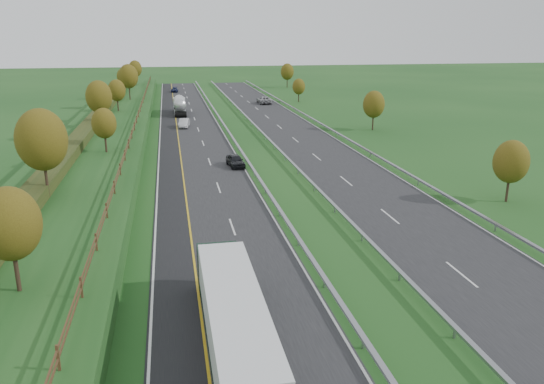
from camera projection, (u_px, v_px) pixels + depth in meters
The scene contains 19 objects.
ground at pixel (252, 147), 75.59m from camera, with size 400.00×400.00×0.00m, color #1A4619.
near_carriageway at pixel (194, 142), 78.82m from camera, with size 10.50×200.00×0.04m, color black.
far_carriageway at pixel (302, 138), 81.84m from camera, with size 10.50×200.00×0.04m, color black.
hard_shoulder at pixel (169, 143), 78.14m from camera, with size 3.00×200.00×0.04m, color black.
lane_markings at pixel (237, 141), 79.87m from camera, with size 26.75×200.00×0.01m.
embankment_left at pixel (103, 139), 76.17m from camera, with size 12.00×200.00×2.00m, color #1A4619.
hedge_left at pixel (87, 129), 75.36m from camera, with size 2.20×180.00×1.10m, color #293817.
fence_left at pixel (134, 127), 76.11m from camera, with size 0.12×189.06×1.20m.
median_barrier_near at pixel (232, 137), 79.69m from camera, with size 0.32×200.00×0.71m.
median_barrier_far at pixel (265, 136), 80.63m from camera, with size 0.32×200.00×0.71m.
outer_barrier_far at pixel (338, 133), 82.72m from camera, with size 0.32×200.00×0.71m.
trees_left at pixel (99, 104), 71.53m from camera, with size 6.64×164.30×7.66m.
trees_far at pixel (330, 90), 110.53m from camera, with size 8.45×118.60×7.12m.
box_lorry at pixel (233, 319), 25.50m from camera, with size 2.58×16.28×4.06m.
road_tanker at pixel (180, 105), 106.48m from camera, with size 2.40×11.22×3.46m.
car_dark_near at pixel (235, 161), 64.20m from camera, with size 1.71×4.26×1.45m, color black.
car_silver_mid at pixel (184, 123), 91.30m from camera, with size 1.56×4.47×1.47m, color silver.
car_small_far at pixel (175, 90), 146.73m from camera, with size 1.82×4.47×1.30m, color #12193A.
car_oncoming at pixel (264, 100), 122.48m from camera, with size 2.72×5.90×1.64m, color #9E9EA2.
Camera 1 is at (-3.41, -18.43, 15.49)m, focal length 35.00 mm.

